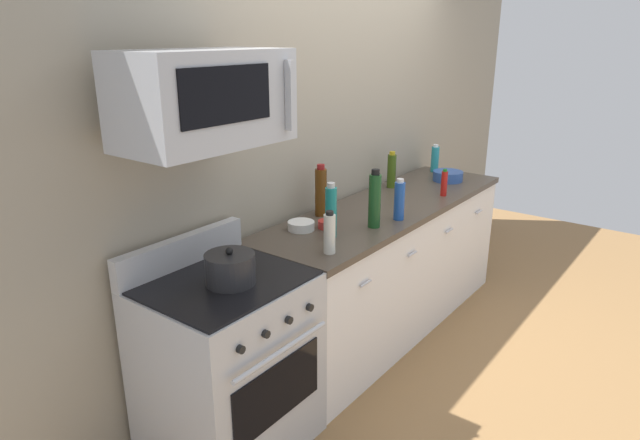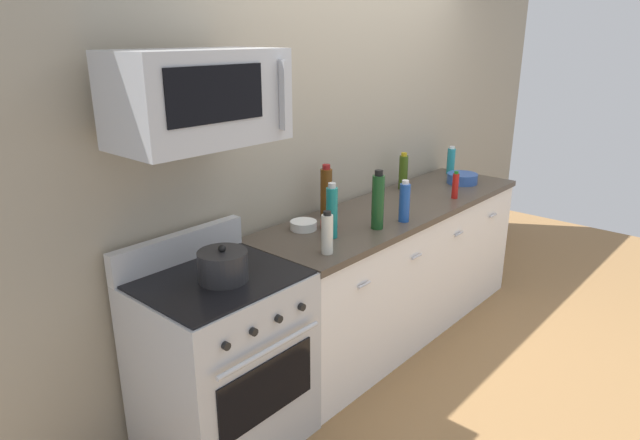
# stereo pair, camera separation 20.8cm
# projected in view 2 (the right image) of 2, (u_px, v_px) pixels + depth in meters

# --- Properties ---
(ground_plane) EXTENTS (6.47, 6.47, 0.00)m
(ground_plane) POSITION_uv_depth(u_px,v_px,m) (392.00, 327.00, 3.99)
(ground_plane) COLOR olive
(back_wall) EXTENTS (5.39, 0.10, 2.70)m
(back_wall) POSITION_uv_depth(u_px,v_px,m) (351.00, 134.00, 3.81)
(back_wall) COLOR #9E937F
(back_wall) RESTS_ON ground_plane
(counter_unit) EXTENTS (2.30, 0.66, 0.92)m
(counter_unit) POSITION_uv_depth(u_px,v_px,m) (395.00, 269.00, 3.84)
(counter_unit) COLOR white
(counter_unit) RESTS_ON ground_plane
(range_oven) EXTENTS (0.76, 0.69, 1.07)m
(range_oven) POSITION_uv_depth(u_px,v_px,m) (222.00, 360.00, 2.75)
(range_oven) COLOR #B7BABF
(range_oven) RESTS_ON ground_plane
(microwave) EXTENTS (0.74, 0.44, 0.40)m
(microwave) POSITION_uv_depth(u_px,v_px,m) (198.00, 98.00, 2.37)
(microwave) COLOR #B7BABF
(bottle_wine_green) EXTENTS (0.07, 0.07, 0.35)m
(bottle_wine_green) POSITION_uv_depth(u_px,v_px,m) (378.00, 201.00, 3.21)
(bottle_wine_green) COLOR #19471E
(bottle_wine_green) RESTS_ON countertop_slab
(bottle_dish_soap) EXTENTS (0.06, 0.06, 0.23)m
(bottle_dish_soap) POSITION_uv_depth(u_px,v_px,m) (451.00, 161.00, 4.49)
(bottle_dish_soap) COLOR teal
(bottle_dish_soap) RESTS_ON countertop_slab
(bottle_soda_blue) EXTENTS (0.07, 0.07, 0.26)m
(bottle_soda_blue) POSITION_uv_depth(u_px,v_px,m) (405.00, 202.00, 3.35)
(bottle_soda_blue) COLOR #1E4CA5
(bottle_soda_blue) RESTS_ON countertop_slab
(bottle_vinegar_white) EXTENTS (0.06, 0.06, 0.23)m
(bottle_vinegar_white) POSITION_uv_depth(u_px,v_px,m) (327.00, 233.00, 2.86)
(bottle_vinegar_white) COLOR silver
(bottle_vinegar_white) RESTS_ON countertop_slab
(bottle_hot_sauce_red) EXTENTS (0.04, 0.04, 0.19)m
(bottle_hot_sauce_red) POSITION_uv_depth(u_px,v_px,m) (455.00, 186.00, 3.82)
(bottle_hot_sauce_red) COLOR #B21914
(bottle_hot_sauce_red) RESTS_ON countertop_slab
(bottle_olive_oil) EXTENTS (0.06, 0.06, 0.27)m
(bottle_olive_oil) POSITION_uv_depth(u_px,v_px,m) (403.00, 172.00, 4.05)
(bottle_olive_oil) COLOR #385114
(bottle_olive_oil) RESTS_ON countertop_slab
(bottle_wine_amber) EXTENTS (0.07, 0.07, 0.33)m
(bottle_wine_amber) POSITION_uv_depth(u_px,v_px,m) (326.00, 192.00, 3.44)
(bottle_wine_amber) COLOR #59330F
(bottle_wine_amber) RESTS_ON countertop_slab
(bottle_sparkling_teal) EXTENTS (0.07, 0.07, 0.32)m
(bottle_sparkling_teal) POSITION_uv_depth(u_px,v_px,m) (332.00, 212.00, 3.07)
(bottle_sparkling_teal) COLOR #197F7A
(bottle_sparkling_teal) RESTS_ON countertop_slab
(bowl_red_small) EXTENTS (0.10, 0.10, 0.05)m
(bowl_red_small) POSITION_uv_depth(u_px,v_px,m) (329.00, 224.00, 3.26)
(bowl_red_small) COLOR #B72D28
(bowl_red_small) RESTS_ON countertop_slab
(bowl_white_ceramic) EXTENTS (0.16, 0.16, 0.05)m
(bowl_white_ceramic) POSITION_uv_depth(u_px,v_px,m) (304.00, 225.00, 3.24)
(bowl_white_ceramic) COLOR white
(bowl_white_ceramic) RESTS_ON countertop_slab
(bowl_blue_mixing) EXTENTS (0.23, 0.23, 0.08)m
(bowl_blue_mixing) POSITION_uv_depth(u_px,v_px,m) (462.00, 178.00, 4.22)
(bowl_blue_mixing) COLOR #2D519E
(bowl_blue_mixing) RESTS_ON countertop_slab
(stockpot) EXTENTS (0.23, 0.23, 0.18)m
(stockpot) POSITION_uv_depth(u_px,v_px,m) (223.00, 266.00, 2.55)
(stockpot) COLOR #262628
(stockpot) RESTS_ON range_oven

